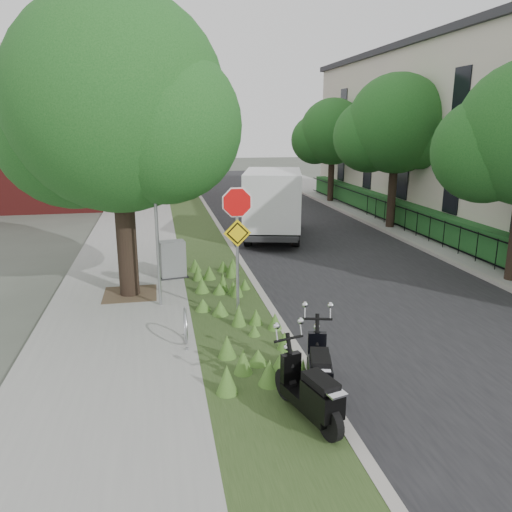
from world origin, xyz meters
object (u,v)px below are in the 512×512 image
Objects in this scene: scooter_far at (319,375)px; box_truck at (273,201)px; utility_cabinet at (173,260)px; scooter_near at (314,399)px; sign_assembly at (237,226)px.

box_truck is at bearing 80.48° from scooter_far.
scooter_far is 1.60× the size of utility_cabinet.
box_truck is at bearing 50.27° from utility_cabinet.
scooter_near is 1.00× the size of scooter_far.
sign_assembly is 4.28m from scooter_far.
scooter_near is at bearing -84.51° from sign_assembly.
utility_cabinet is (-4.25, -5.11, -0.91)m from box_truck.
sign_assembly reaches higher than scooter_far.
scooter_far is 12.72m from box_truck.
sign_assembly is 1.82× the size of scooter_far.
sign_assembly is 1.83× the size of scooter_near.
sign_assembly is 4.20m from utility_cabinet.
scooter_far is 7.70m from utility_cabinet.
scooter_far is (0.75, -3.81, -1.79)m from sign_assembly.
sign_assembly is 2.93× the size of utility_cabinet.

